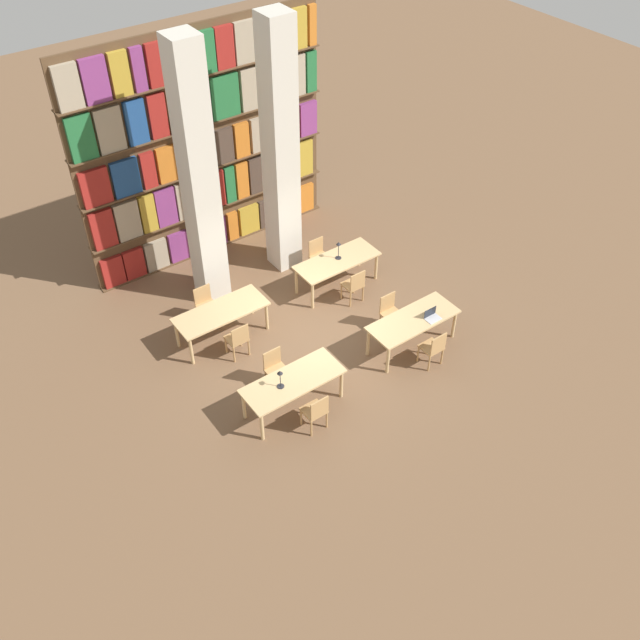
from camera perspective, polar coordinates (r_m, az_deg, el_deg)
name	(u,v)px	position (r m, az deg, el deg)	size (l,w,h in m)	color
ground_plane	(316,340)	(15.48, -0.29, -1.62)	(40.00, 40.00, 0.00)	brown
bookshelf_bank	(205,147)	(16.97, -9.17, 13.47)	(6.23, 0.35, 5.50)	brown
pillar_left	(199,180)	(15.19, -9.66, 11.00)	(0.63, 0.63, 6.00)	beige
pillar_center	(280,152)	(16.03, -3.20, 13.28)	(0.63, 0.63, 6.00)	beige
reading_table_0	(293,383)	(13.66, -2.18, -5.09)	(2.01, 0.81, 0.76)	tan
chair_0	(316,411)	(13.44, -0.34, -7.30)	(0.42, 0.40, 0.89)	tan
chair_1	(276,368)	(14.22, -3.57, -3.88)	(0.42, 0.40, 0.89)	tan
desk_lamp_0	(280,376)	(13.29, -3.21, -4.51)	(0.14, 0.14, 0.42)	#232328
reading_table_1	(413,322)	(15.03, 7.44, -0.17)	(2.01, 0.81, 0.76)	tan
chair_2	(433,348)	(14.80, 9.06, -2.19)	(0.42, 0.40, 0.89)	tan
chair_3	(390,312)	(15.51, 5.65, 0.66)	(0.42, 0.40, 0.89)	tan
laptop	(432,317)	(15.02, 8.97, 0.26)	(0.32, 0.22, 0.21)	silver
reading_table_2	(221,314)	(15.24, -7.92, 0.48)	(2.01, 0.81, 0.76)	tan
chair_4	(238,339)	(14.91, -6.59, -1.50)	(0.42, 0.40, 0.89)	tan
chair_5	(206,304)	(15.84, -9.13, 1.28)	(0.42, 0.40, 0.89)	tan
reading_table_3	(337,263)	(16.49, 1.37, 4.59)	(2.01, 0.81, 0.76)	tan
chair_6	(354,285)	(16.17, 2.75, 2.83)	(0.42, 0.40, 0.89)	tan
chair_7	(319,255)	(17.03, -0.09, 5.19)	(0.42, 0.40, 0.89)	tan
desk_lamp_1	(339,247)	(16.31, 1.49, 5.82)	(0.14, 0.14, 0.45)	#232328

